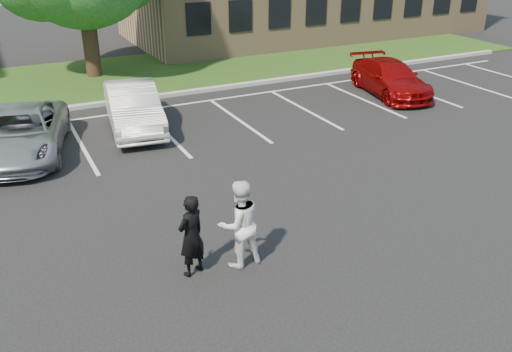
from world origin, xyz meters
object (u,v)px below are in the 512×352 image
at_px(man_white_shirt, 239,224).
at_px(car_white_sedan, 133,107).
at_px(car_silver_minivan, 22,133).
at_px(man_black_suit, 191,236).
at_px(car_red_compact, 390,78).

bearing_deg(man_white_shirt, car_white_sedan, -93.84).
relative_size(car_silver_minivan, car_white_sedan, 1.09).
height_order(man_black_suit, car_red_compact, man_black_suit).
relative_size(man_black_suit, car_white_sedan, 0.37).
height_order(car_silver_minivan, car_white_sedan, car_white_sedan).
height_order(man_white_shirt, car_red_compact, man_white_shirt).
bearing_deg(car_red_compact, man_white_shirt, -130.93).
xyz_separation_m(man_black_suit, car_silver_minivan, (-2.41, 8.24, -0.17)).
distance_m(man_black_suit, car_silver_minivan, 8.59).
bearing_deg(car_white_sedan, man_white_shirt, -83.71).
xyz_separation_m(man_black_suit, man_white_shirt, (1.00, -0.12, 0.08)).
bearing_deg(man_white_shirt, man_black_suit, -9.45).
relative_size(man_black_suit, car_silver_minivan, 0.34).
bearing_deg(car_silver_minivan, man_black_suit, -59.54).
bearing_deg(car_red_compact, car_white_sedan, -172.29).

